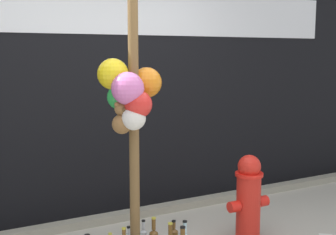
% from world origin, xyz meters
% --- Properties ---
extents(building_wall, '(10.00, 0.21, 3.62)m').
position_xyz_m(building_wall, '(0.00, 1.78, 1.81)').
color(building_wall, black).
rests_on(building_wall, ground_plane).
extents(curb_strip, '(8.00, 0.12, 0.08)m').
position_xyz_m(curb_strip, '(0.00, 1.40, 0.04)').
color(curb_strip, gray).
rests_on(curb_strip, ground_plane).
extents(memorial_post, '(0.65, 0.47, 3.03)m').
position_xyz_m(memorial_post, '(-0.23, 0.36, 1.61)').
color(memorial_post, brown).
rests_on(memorial_post, ground_plane).
extents(fire_hydrant, '(0.42, 0.25, 0.78)m').
position_xyz_m(fire_hydrant, '(0.96, 0.43, 0.39)').
color(fire_hydrant, red).
rests_on(fire_hydrant, ground_plane).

